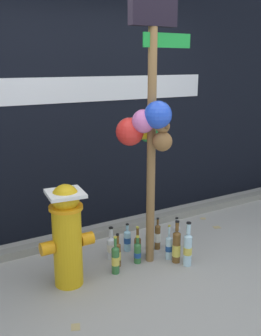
% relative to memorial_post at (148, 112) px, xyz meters
% --- Properties ---
extents(ground_plane, '(14.00, 14.00, 0.00)m').
position_rel_memorial_post_xyz_m(ground_plane, '(-0.14, -0.55, -1.43)').
color(ground_plane, '#9E9B93').
extents(building_wall, '(10.00, 0.21, 3.09)m').
position_rel_memorial_post_xyz_m(building_wall, '(-0.14, 1.13, 0.12)').
color(building_wall, black).
rests_on(building_wall, ground_plane).
extents(curb_strip, '(8.00, 0.12, 0.08)m').
position_rel_memorial_post_xyz_m(curb_strip, '(-0.14, 0.70, -1.39)').
color(curb_strip, gray).
rests_on(curb_strip, ground_plane).
extents(memorial_post, '(0.68, 0.50, 2.49)m').
position_rel_memorial_post_xyz_m(memorial_post, '(0.00, 0.00, 0.00)').
color(memorial_post, olive).
rests_on(memorial_post, ground_plane).
extents(fire_hydrant, '(0.46, 0.32, 0.90)m').
position_rel_memorial_post_xyz_m(fire_hydrant, '(-0.80, -0.01, -0.96)').
color(fire_hydrant, gold).
rests_on(fire_hydrant, ground_plane).
extents(bottle_0, '(0.08, 0.08, 0.43)m').
position_rel_memorial_post_xyz_m(bottle_0, '(0.28, -0.27, -1.25)').
color(bottle_0, '#B2DBEA').
rests_on(bottle_0, ground_plane).
extents(bottle_1, '(0.06, 0.06, 0.35)m').
position_rel_memorial_post_xyz_m(bottle_1, '(0.20, -0.09, -1.30)').
color(bottle_1, '#B2DBEA').
rests_on(bottle_1, ground_plane).
extents(bottle_2, '(0.08, 0.08, 0.33)m').
position_rel_memorial_post_xyz_m(bottle_2, '(-0.28, 0.20, -1.30)').
color(bottle_2, silver).
rests_on(bottle_2, ground_plane).
extents(bottle_3, '(0.07, 0.07, 0.29)m').
position_rel_memorial_post_xyz_m(bottle_3, '(-0.06, 0.26, -1.31)').
color(bottle_3, '#93CCE0').
rests_on(bottle_3, ground_plane).
extents(bottle_4, '(0.06, 0.06, 0.38)m').
position_rel_memorial_post_xyz_m(bottle_4, '(0.33, -0.02, -1.27)').
color(bottle_4, silver).
rests_on(bottle_4, ground_plane).
extents(bottle_5, '(0.07, 0.07, 0.36)m').
position_rel_memorial_post_xyz_m(bottle_5, '(-0.37, -0.06, -1.29)').
color(bottle_5, '#337038').
rests_on(bottle_5, ground_plane).
extents(bottle_6, '(0.06, 0.06, 0.34)m').
position_rel_memorial_post_xyz_m(bottle_6, '(0.22, 0.14, -1.29)').
color(bottle_6, brown).
rests_on(bottle_6, ground_plane).
extents(bottle_7, '(0.07, 0.07, 0.32)m').
position_rel_memorial_post_xyz_m(bottle_7, '(-0.05, 0.09, -1.31)').
color(bottle_7, brown).
rests_on(bottle_7, ground_plane).
extents(bottle_8, '(0.06, 0.06, 0.33)m').
position_rel_memorial_post_xyz_m(bottle_8, '(-0.30, 0.04, -1.30)').
color(bottle_8, brown).
rests_on(bottle_8, ground_plane).
extents(bottle_9, '(0.07, 0.07, 0.28)m').
position_rel_memorial_post_xyz_m(bottle_9, '(-0.10, 0.00, -1.32)').
color(bottle_9, '#337038').
rests_on(bottle_9, ground_plane).
extents(bottle_10, '(0.08, 0.08, 0.42)m').
position_rel_memorial_post_xyz_m(bottle_10, '(0.22, -0.17, -1.27)').
color(bottle_10, brown).
rests_on(bottle_10, ground_plane).
extents(bottle_11, '(0.06, 0.06, 0.30)m').
position_rel_memorial_post_xyz_m(bottle_11, '(0.06, 0.06, -1.30)').
color(bottle_11, '#B2DBEA').
rests_on(bottle_11, ground_plane).
extents(litter_0, '(0.09, 0.10, 0.01)m').
position_rel_memorial_post_xyz_m(litter_0, '(-0.98, -0.58, -1.42)').
color(litter_0, tan).
rests_on(litter_0, ground_plane).
extents(litter_1, '(0.08, 0.08, 0.01)m').
position_rel_memorial_post_xyz_m(litter_1, '(1.15, 0.52, -1.42)').
color(litter_1, tan).
rests_on(litter_1, ground_plane).
extents(litter_3, '(0.10, 0.09, 0.01)m').
position_rel_memorial_post_xyz_m(litter_3, '(1.12, 0.24, -1.42)').
color(litter_3, tan).
rests_on(litter_3, ground_plane).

